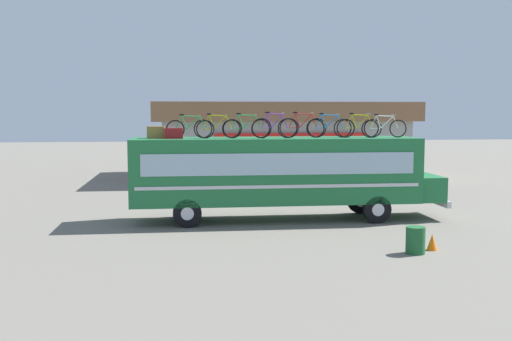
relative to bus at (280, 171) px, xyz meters
name	(u,v)px	position (x,y,z in m)	size (l,w,h in m)	color
ground_plane	(275,220)	(-0.19, 0.00, -1.85)	(120.00, 120.00, 0.00)	slate
bus	(280,171)	(0.00, 0.00, 0.00)	(11.76, 2.50, 3.10)	#1E6B38
luggage_bag_1	(156,132)	(-4.60, 0.13, 1.47)	(0.62, 0.55, 0.44)	olive
luggage_bag_2	(174,133)	(-3.94, -0.07, 1.44)	(0.66, 0.56, 0.38)	maroon
rooftop_bicycle_1	(190,128)	(-3.34, -0.19, 1.63)	(1.75, 0.44, 0.89)	black
rooftop_bicycle_2	(217,128)	(-2.36, 0.05, 1.63)	(1.73, 0.44, 0.92)	black
rooftop_bicycle_3	(246,128)	(-1.30, -0.23, 1.64)	(1.75, 0.44, 0.93)	black
rooftop_bicycle_4	(274,127)	(-0.27, -0.34, 1.66)	(1.70, 0.44, 0.98)	black
rooftop_bicycle_5	(303,127)	(0.85, -0.03, 1.66)	(1.79, 0.44, 0.97)	black
rooftop_bicycle_6	(329,127)	(1.84, -0.04, 1.64)	(1.75, 0.44, 0.93)	black
rooftop_bicycle_7	(359,127)	(2.96, -0.21, 1.64)	(1.75, 0.44, 0.93)	black
rooftop_bicycle_8	(384,128)	(3.90, -0.29, 1.63)	(1.76, 0.44, 0.89)	black
roadside_building	(278,139)	(2.29, 15.10, 0.51)	(15.12, 9.72, 4.59)	#9E9E99
trash_bin	(415,240)	(3.00, -5.87, -1.46)	(0.55, 0.55, 0.78)	#1E592D
traffic_cone	(432,242)	(3.66, -5.51, -1.61)	(0.31, 0.31, 0.48)	orange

